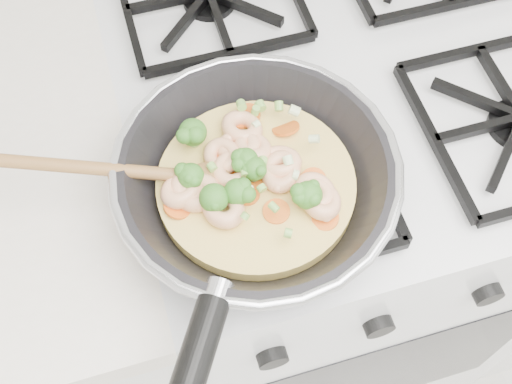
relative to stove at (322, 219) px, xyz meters
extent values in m
cube|color=silver|center=(0.00, 0.00, -0.01)|extent=(0.60, 0.60, 0.90)
cube|color=black|center=(0.00, -0.30, -0.01)|extent=(0.48, 0.00, 0.40)
cube|color=black|center=(0.00, 0.00, 0.45)|extent=(0.56, 0.56, 0.02)
torus|color=silver|center=(-0.18, -0.16, 0.52)|extent=(0.30, 0.30, 0.01)
cylinder|color=#E6C864|center=(-0.18, -0.16, 0.48)|extent=(0.21, 0.21, 0.02)
ellipsoid|color=olive|center=(-0.23, -0.15, 0.50)|extent=(0.06, 0.05, 0.01)
cylinder|color=olive|center=(-0.37, -0.11, 0.53)|extent=(0.28, 0.09, 0.06)
torus|color=#E9B589|center=(-0.12, -0.20, 0.50)|extent=(0.06, 0.06, 0.02)
torus|color=#E9B589|center=(-0.15, -0.17, 0.50)|extent=(0.07, 0.07, 0.02)
torus|color=#E9B589|center=(-0.24, -0.17, 0.50)|extent=(0.05, 0.05, 0.02)
torus|color=#E9B589|center=(-0.25, -0.16, 0.50)|extent=(0.06, 0.06, 0.02)
torus|color=#E9B589|center=(-0.17, -0.10, 0.50)|extent=(0.07, 0.07, 0.02)
torus|color=#E9B589|center=(-0.17, -0.13, 0.50)|extent=(0.06, 0.06, 0.03)
torus|color=#E9B589|center=(-0.22, -0.19, 0.50)|extent=(0.06, 0.06, 0.02)
torus|color=#E9B589|center=(-0.18, -0.12, 0.50)|extent=(0.06, 0.06, 0.02)
torus|color=#E9B589|center=(-0.12, -0.21, 0.50)|extent=(0.05, 0.05, 0.02)
torus|color=#E9B589|center=(-0.20, -0.15, 0.50)|extent=(0.07, 0.07, 0.02)
torus|color=#E9B589|center=(-0.24, -0.16, 0.50)|extent=(0.07, 0.07, 0.03)
torus|color=#E9B589|center=(-0.20, -0.13, 0.50)|extent=(0.06, 0.06, 0.03)
torus|color=#E9B589|center=(-0.15, -0.15, 0.50)|extent=(0.07, 0.07, 0.02)
torus|color=#E9B589|center=(-0.13, -0.20, 0.50)|extent=(0.06, 0.06, 0.02)
ellipsoid|color=#3F7D29|center=(-0.18, -0.15, 0.51)|extent=(0.03, 0.03, 0.03)
ellipsoid|color=#3F7D29|center=(-0.23, -0.18, 0.51)|extent=(0.04, 0.04, 0.03)
ellipsoid|color=#3F7D29|center=(-0.23, -0.10, 0.51)|extent=(0.04, 0.04, 0.03)
ellipsoid|color=#3F7D29|center=(-0.20, -0.18, 0.51)|extent=(0.04, 0.04, 0.03)
ellipsoid|color=#3F7D29|center=(-0.14, -0.21, 0.51)|extent=(0.04, 0.04, 0.03)
ellipsoid|color=#3F7D29|center=(-0.18, -0.16, 0.51)|extent=(0.03, 0.03, 0.03)
ellipsoid|color=#3F7D29|center=(-0.24, -0.15, 0.51)|extent=(0.04, 0.04, 0.03)
cylinder|color=orange|center=(-0.17, -0.09, 0.49)|extent=(0.03, 0.03, 0.01)
cylinder|color=orange|center=(-0.13, -0.11, 0.49)|extent=(0.04, 0.04, 0.01)
cylinder|color=orange|center=(-0.12, -0.18, 0.49)|extent=(0.03, 0.03, 0.01)
cylinder|color=orange|center=(-0.17, -0.20, 0.49)|extent=(0.04, 0.04, 0.01)
cylinder|color=orange|center=(-0.14, -0.16, 0.49)|extent=(0.04, 0.04, 0.00)
cylinder|color=orange|center=(-0.17, -0.16, 0.49)|extent=(0.03, 0.03, 0.01)
cylinder|color=orange|center=(-0.20, -0.14, 0.49)|extent=(0.04, 0.04, 0.01)
cylinder|color=orange|center=(-0.12, -0.23, 0.49)|extent=(0.04, 0.04, 0.01)
cylinder|color=orange|center=(-0.19, -0.18, 0.49)|extent=(0.03, 0.03, 0.01)
cylinder|color=orange|center=(-0.26, -0.17, 0.49)|extent=(0.03, 0.03, 0.01)
cylinder|color=orange|center=(-0.16, -0.16, 0.49)|extent=(0.03, 0.03, 0.00)
cylinder|color=orange|center=(-0.22, -0.16, 0.49)|extent=(0.03, 0.03, 0.01)
cylinder|color=orange|center=(-0.26, -0.17, 0.49)|extent=(0.04, 0.04, 0.01)
cylinder|color=orange|center=(-0.16, -0.08, 0.49)|extent=(0.04, 0.04, 0.00)
cylinder|color=beige|center=(-0.14, -0.18, 0.51)|extent=(0.01, 0.01, 0.01)
cylinder|color=#7AB247|center=(-0.18, -0.18, 0.51)|extent=(0.01, 0.01, 0.01)
cylinder|color=beige|center=(-0.14, -0.16, 0.51)|extent=(0.01, 0.01, 0.01)
cylinder|color=#7AB247|center=(-0.17, -0.16, 0.51)|extent=(0.01, 0.01, 0.01)
cylinder|color=beige|center=(-0.11, -0.15, 0.52)|extent=(0.01, 0.01, 0.01)
cylinder|color=beige|center=(-0.16, -0.11, 0.51)|extent=(0.01, 0.01, 0.01)
cylinder|color=#7AB247|center=(-0.19, -0.16, 0.51)|extent=(0.01, 0.01, 0.01)
cylinder|color=#7AB247|center=(-0.16, -0.09, 0.51)|extent=(0.01, 0.01, 0.01)
cylinder|color=#7AB247|center=(-0.15, -0.08, 0.51)|extent=(0.01, 0.01, 0.01)
cylinder|color=#7AB247|center=(-0.17, -0.21, 0.52)|extent=(0.01, 0.01, 0.01)
cylinder|color=beige|center=(-0.23, -0.10, 0.51)|extent=(0.01, 0.01, 0.01)
cylinder|color=#7AB247|center=(-0.13, -0.09, 0.51)|extent=(0.01, 0.01, 0.01)
cylinder|color=#7AB247|center=(-0.17, -0.08, 0.51)|extent=(0.01, 0.01, 0.01)
cylinder|color=#7AB247|center=(-0.20, -0.21, 0.52)|extent=(0.01, 0.01, 0.01)
cylinder|color=#7AB247|center=(-0.17, -0.24, 0.51)|extent=(0.01, 0.01, 0.01)
cylinder|color=beige|center=(-0.12, -0.11, 0.52)|extent=(0.01, 0.01, 0.01)
cylinder|color=beige|center=(-0.23, -0.09, 0.51)|extent=(0.01, 0.01, 0.01)
cylinder|color=beige|center=(-0.19, -0.19, 0.52)|extent=(0.01, 0.01, 0.01)
cylinder|color=#7AB247|center=(-0.22, -0.15, 0.51)|extent=(0.01, 0.01, 0.01)
camera|label=1|loc=(-0.27, -0.49, 1.07)|focal=45.51mm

